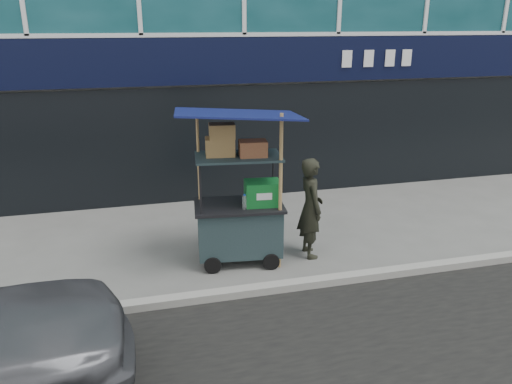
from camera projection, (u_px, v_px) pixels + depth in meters
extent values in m
plane|color=#5F605B|center=(305.00, 280.00, 7.42)|extent=(80.00, 80.00, 0.00)
cube|color=gray|center=(310.00, 283.00, 7.22)|extent=(80.00, 0.18, 0.12)
cube|color=black|center=(245.00, 61.00, 10.01)|extent=(15.68, 0.06, 0.90)
cube|color=black|center=(245.00, 143.00, 10.60)|extent=(15.68, 0.04, 2.40)
cube|color=#1B2A2D|center=(239.00, 229.00, 7.88)|extent=(1.37, 0.89, 0.75)
cylinder|color=black|center=(213.00, 266.00, 7.58)|extent=(0.26, 0.08, 0.26)
cylinder|color=black|center=(271.00, 262.00, 7.70)|extent=(0.26, 0.08, 0.26)
cube|color=black|center=(239.00, 206.00, 7.75)|extent=(1.46, 0.99, 0.04)
cylinder|color=black|center=(200.00, 191.00, 7.25)|extent=(0.04, 0.04, 0.81)
cylinder|color=black|center=(280.00, 187.00, 7.40)|extent=(0.04, 0.04, 0.81)
cylinder|color=black|center=(199.00, 178.00, 7.85)|extent=(0.04, 0.04, 0.81)
cylinder|color=black|center=(273.00, 175.00, 8.00)|extent=(0.04, 0.04, 0.81)
cube|color=#1B2A2D|center=(238.00, 157.00, 7.50)|extent=(1.37, 0.89, 0.03)
cylinder|color=#A77A4B|center=(280.00, 194.00, 7.43)|extent=(0.06, 0.06, 2.42)
cylinder|color=#A77A4B|center=(200.00, 187.00, 7.90)|extent=(0.05, 0.05, 2.31)
cube|color=#0B153F|center=(238.00, 114.00, 7.29)|extent=(1.96, 1.49, 0.21)
cube|color=#106921|center=(262.00, 193.00, 7.68)|extent=(0.58, 0.43, 0.38)
cylinder|color=silver|center=(245.00, 202.00, 7.51)|extent=(0.08, 0.08, 0.22)
cylinder|color=#1843B7|center=(244.00, 195.00, 7.48)|extent=(0.04, 0.04, 0.02)
cube|color=olive|center=(220.00, 147.00, 7.46)|extent=(0.46, 0.37, 0.27)
cube|color=olive|center=(253.00, 148.00, 7.43)|extent=(0.44, 0.35, 0.24)
cube|color=olive|center=(222.00, 131.00, 7.37)|extent=(0.41, 0.32, 0.22)
imported|color=black|center=(311.00, 208.00, 7.98)|extent=(0.40, 0.61, 1.65)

